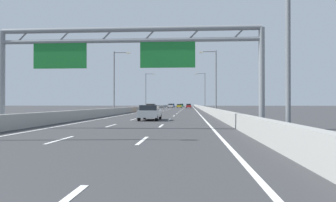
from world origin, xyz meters
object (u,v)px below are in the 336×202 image
(white_car, at_px, (171,106))
(streetlamp_left_mid, at_px, (116,78))
(sign_gantry, at_px, (125,51))
(red_car, at_px, (189,106))
(streetlamp_left_far, at_px, (147,89))
(green_car, at_px, (182,105))
(blue_car, at_px, (172,105))
(streetlamp_right_near, at_px, (282,7))
(silver_car, at_px, (150,112))
(streetlamp_right_mid, at_px, (214,78))
(streetlamp_right_far, at_px, (204,89))
(yellow_car, at_px, (179,106))
(orange_car, at_px, (151,108))

(white_car, bearing_deg, streetlamp_left_mid, -93.10)
(sign_gantry, bearing_deg, red_car, 87.69)
(streetlamp_left_far, xyz_separation_m, green_car, (7.61, 57.76, -4.65))
(blue_car, bearing_deg, white_car, -89.05)
(streetlamp_right_near, bearing_deg, red_car, 92.39)
(streetlamp_left_mid, bearing_deg, silver_car, -67.15)
(streetlamp_left_mid, xyz_separation_m, white_car, (3.98, 73.40, -4.64))
(silver_car, bearing_deg, streetlamp_left_far, 98.09)
(streetlamp_right_near, distance_m, white_car, 109.10)
(streetlamp_right_mid, relative_size, streetlamp_right_far, 1.00)
(streetlamp_right_near, xyz_separation_m, streetlamp_left_far, (-14.93, 70.09, 0.00))
(silver_car, bearing_deg, streetlamp_left_mid, 112.85)
(white_car, bearing_deg, streetlamp_right_far, -74.07)
(streetlamp_left_far, relative_size, streetlamp_right_far, 1.00)
(green_car, bearing_deg, red_car, -83.94)
(yellow_car, bearing_deg, green_car, 88.98)
(silver_car, distance_m, blue_car, 109.33)
(streetlamp_left_mid, relative_size, streetlamp_right_far, 1.00)
(streetlamp_right_mid, height_order, streetlamp_right_far, same)
(white_car, bearing_deg, silver_car, -87.78)
(silver_car, relative_size, red_car, 1.03)
(streetlamp_right_mid, bearing_deg, red_car, 93.74)
(streetlamp_right_near, xyz_separation_m, red_car, (-4.05, 97.01, -4.63))
(sign_gantry, xyz_separation_m, green_car, (0.36, 121.13, -4.08))
(sign_gantry, xyz_separation_m, streetlamp_left_far, (-7.25, 63.37, 0.57))
(green_car, bearing_deg, streetlamp_right_far, -82.78)
(white_car, height_order, yellow_car, white_car)
(sign_gantry, bearing_deg, orange_car, 94.68)
(silver_car, relative_size, blue_car, 1.00)
(red_car, bearing_deg, blue_car, 103.74)
(sign_gantry, height_order, green_car, sign_gantry)
(streetlamp_right_mid, xyz_separation_m, red_car, (-4.05, 61.96, -4.63))
(streetlamp_left_mid, bearing_deg, yellow_car, 84.26)
(orange_car, bearing_deg, streetlamp_right_far, 64.50)
(streetlamp_right_near, distance_m, orange_car, 48.55)
(silver_car, distance_m, green_car, 110.64)
(streetlamp_right_mid, relative_size, silver_car, 2.04)
(silver_car, relative_size, orange_car, 1.05)
(sign_gantry, bearing_deg, white_car, 91.84)
(streetlamp_right_mid, relative_size, yellow_car, 2.08)
(streetlamp_right_far, xyz_separation_m, blue_car, (-11.25, 56.38, -4.62))
(orange_car, height_order, red_car, orange_car)
(streetlamp_right_near, height_order, orange_car, streetlamp_right_near)
(streetlamp_left_mid, distance_m, streetlamp_left_far, 35.05)
(sign_gantry, bearing_deg, green_car, 89.83)
(silver_car, height_order, yellow_car, silver_car)
(streetlamp_left_mid, distance_m, yellow_car, 72.59)
(silver_car, relative_size, green_car, 1.09)
(streetlamp_left_mid, xyz_separation_m, yellow_car, (7.24, 72.07, -4.68))
(orange_car, relative_size, green_car, 1.04)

